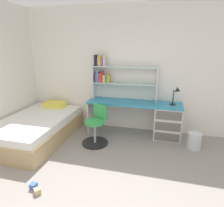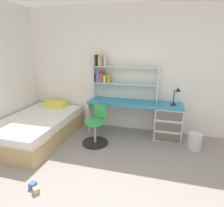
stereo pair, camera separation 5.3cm
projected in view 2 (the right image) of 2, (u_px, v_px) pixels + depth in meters
room_shell at (41, 78)px, 3.26m from camera, size 5.98×6.58×2.74m
desk at (159, 119)px, 4.12m from camera, size 2.00×0.52×0.73m
bookshelf_hutch at (115, 75)px, 4.26m from camera, size 1.42×0.22×0.97m
desk_lamp at (177, 93)px, 3.85m from camera, size 0.20×0.17×0.38m
swivel_chair at (96, 129)px, 3.87m from camera, size 0.52×0.52×0.78m
bed_platform at (38, 127)px, 4.11m from camera, size 1.26×2.03×0.59m
waste_bin at (195, 141)px, 3.69m from camera, size 0.26×0.26×0.31m
toy_block_blue_0 at (33, 185)px, 2.70m from camera, size 0.09×0.09×0.08m
toy_block_natural_2 at (36, 190)px, 2.61m from camera, size 0.11×0.11×0.08m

